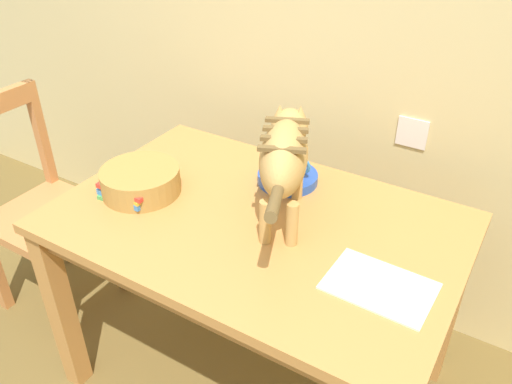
{
  "coord_description": "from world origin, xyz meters",
  "views": [
    {
      "loc": [
        0.77,
        -0.02,
        1.72
      ],
      "look_at": [
        0.07,
        1.12,
        0.86
      ],
      "focal_mm": 36.51,
      "sensor_mm": 36.0,
      "label": 1
    }
  ],
  "objects_px": {
    "dining_table": "(256,242)",
    "saucer_bowl": "(288,178)",
    "wooden_chair_near": "(40,211)",
    "book_stack": "(130,191)",
    "magazine": "(380,286)",
    "wicker_basket": "(141,180)",
    "cat": "(285,154)",
    "coffee_mug": "(289,163)"
  },
  "relations": [
    {
      "from": "book_stack",
      "to": "dining_table",
      "type": "bearing_deg",
      "value": 15.94
    },
    {
      "from": "book_stack",
      "to": "coffee_mug",
      "type": "bearing_deg",
      "value": 42.34
    },
    {
      "from": "saucer_bowl",
      "to": "book_stack",
      "type": "relative_size",
      "value": 1.03
    },
    {
      "from": "magazine",
      "to": "book_stack",
      "type": "bearing_deg",
      "value": -176.72
    },
    {
      "from": "coffee_mug",
      "to": "wicker_basket",
      "type": "distance_m",
      "value": 0.51
    },
    {
      "from": "coffee_mug",
      "to": "magazine",
      "type": "xyz_separation_m",
      "value": [
        0.46,
        -0.34,
        -0.07
      ]
    },
    {
      "from": "wooden_chair_near",
      "to": "saucer_bowl",
      "type": "bearing_deg",
      "value": 108.28
    },
    {
      "from": "dining_table",
      "to": "magazine",
      "type": "height_order",
      "value": "magazine"
    },
    {
      "from": "cat",
      "to": "coffee_mug",
      "type": "xyz_separation_m",
      "value": [
        -0.07,
        0.17,
        -0.14
      ]
    },
    {
      "from": "coffee_mug",
      "to": "saucer_bowl",
      "type": "bearing_deg",
      "value": 180.0
    },
    {
      "from": "wooden_chair_near",
      "to": "coffee_mug",
      "type": "bearing_deg",
      "value": 108.22
    },
    {
      "from": "cat",
      "to": "magazine",
      "type": "distance_m",
      "value": 0.47
    },
    {
      "from": "magazine",
      "to": "wicker_basket",
      "type": "height_order",
      "value": "wicker_basket"
    },
    {
      "from": "magazine",
      "to": "book_stack",
      "type": "xyz_separation_m",
      "value": [
        -0.86,
        -0.02,
        0.03
      ]
    },
    {
      "from": "book_stack",
      "to": "wicker_basket",
      "type": "height_order",
      "value": "wicker_basket"
    },
    {
      "from": "book_stack",
      "to": "wicker_basket",
      "type": "xyz_separation_m",
      "value": [
        0.0,
        0.05,
        0.01
      ]
    },
    {
      "from": "wicker_basket",
      "to": "saucer_bowl",
      "type": "bearing_deg",
      "value": 38.51
    },
    {
      "from": "saucer_bowl",
      "to": "wooden_chair_near",
      "type": "xyz_separation_m",
      "value": [
        -1.0,
        -0.32,
        -0.31
      ]
    },
    {
      "from": "magazine",
      "to": "wicker_basket",
      "type": "xyz_separation_m",
      "value": [
        -0.86,
        0.03,
        0.04
      ]
    },
    {
      "from": "cat",
      "to": "wooden_chair_near",
      "type": "xyz_separation_m",
      "value": [
        -1.07,
        -0.15,
        -0.5
      ]
    },
    {
      "from": "dining_table",
      "to": "saucer_bowl",
      "type": "distance_m",
      "value": 0.27
    },
    {
      "from": "saucer_bowl",
      "to": "wicker_basket",
      "type": "height_order",
      "value": "wicker_basket"
    },
    {
      "from": "book_stack",
      "to": "wooden_chair_near",
      "type": "xyz_separation_m",
      "value": [
        -0.6,
        0.04,
        -0.32
      ]
    },
    {
      "from": "magazine",
      "to": "wicker_basket",
      "type": "bearing_deg",
      "value": 179.79
    },
    {
      "from": "cat",
      "to": "magazine",
      "type": "xyz_separation_m",
      "value": [
        0.39,
        -0.17,
        -0.21
      ]
    },
    {
      "from": "coffee_mug",
      "to": "book_stack",
      "type": "relative_size",
      "value": 0.63
    },
    {
      "from": "saucer_bowl",
      "to": "wooden_chair_near",
      "type": "relative_size",
      "value": 0.22
    },
    {
      "from": "coffee_mug",
      "to": "dining_table",
      "type": "bearing_deg",
      "value": -86.18
    },
    {
      "from": "dining_table",
      "to": "wooden_chair_near",
      "type": "relative_size",
      "value": 1.34
    },
    {
      "from": "book_stack",
      "to": "wooden_chair_near",
      "type": "bearing_deg",
      "value": 175.88
    },
    {
      "from": "coffee_mug",
      "to": "book_stack",
      "type": "distance_m",
      "value": 0.55
    },
    {
      "from": "cat",
      "to": "wicker_basket",
      "type": "xyz_separation_m",
      "value": [
        -0.47,
        -0.14,
        -0.17
      ]
    },
    {
      "from": "cat",
      "to": "wicker_basket",
      "type": "distance_m",
      "value": 0.52
    },
    {
      "from": "dining_table",
      "to": "saucer_bowl",
      "type": "bearing_deg",
      "value": 94.64
    },
    {
      "from": "coffee_mug",
      "to": "book_stack",
      "type": "height_order",
      "value": "coffee_mug"
    },
    {
      "from": "coffee_mug",
      "to": "wicker_basket",
      "type": "relative_size",
      "value": 0.48
    },
    {
      "from": "magazine",
      "to": "wicker_basket",
      "type": "relative_size",
      "value": 1.05
    },
    {
      "from": "cat",
      "to": "saucer_bowl",
      "type": "relative_size",
      "value": 2.9
    },
    {
      "from": "coffee_mug",
      "to": "magazine",
      "type": "height_order",
      "value": "coffee_mug"
    },
    {
      "from": "book_stack",
      "to": "wicker_basket",
      "type": "relative_size",
      "value": 0.77
    },
    {
      "from": "wooden_chair_near",
      "to": "cat",
      "type": "bearing_deg",
      "value": 98.28
    },
    {
      "from": "cat",
      "to": "wicker_basket",
      "type": "relative_size",
      "value": 2.29
    }
  ]
}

